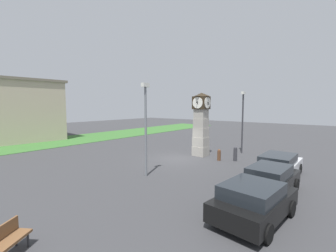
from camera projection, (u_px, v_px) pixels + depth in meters
ground_plane at (177, 159)px, 18.34m from camera, size 89.81×89.81×0.00m
clock_tower at (201, 124)px, 19.32m from camera, size 1.55×1.47×5.43m
bollard_near_tower at (219, 155)px, 17.76m from camera, size 0.28×0.28×0.90m
bollard_mid_row at (235, 154)px, 17.59m from camera, size 0.29×0.29×1.13m
car_navy_sedan at (254, 201)px, 8.48m from camera, size 4.07×2.38×1.45m
car_near_tower at (271, 179)px, 10.93m from camera, size 4.19×2.02×1.45m
car_by_building at (279, 165)px, 13.66m from camera, size 4.62×2.00×1.41m
bench at (1, 242)px, 6.27m from camera, size 1.63×1.31×0.90m
pedestrian_near_bench at (195, 131)px, 29.71m from camera, size 0.38×0.46×1.73m
street_lamp_near_road at (243, 117)px, 20.31m from camera, size 0.50×0.24×5.59m
street_lamp_far_side at (146, 122)px, 13.58m from camera, size 0.50×0.24×5.68m
grass_verge_far at (92, 137)px, 30.76m from camera, size 53.89×7.89×0.04m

